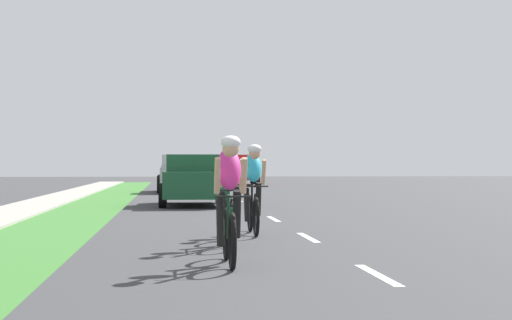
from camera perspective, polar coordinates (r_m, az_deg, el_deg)
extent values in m
plane|color=#38383A|center=(21.43, 0.23, -3.60)|extent=(120.00, 120.00, 0.00)
cube|color=#38722D|center=(21.43, -12.02, -3.58)|extent=(1.88, 70.00, 0.01)
cube|color=#9E998E|center=(21.68, -16.59, -3.54)|extent=(1.59, 70.00, 0.10)
cube|color=white|center=(9.31, 8.46, -7.90)|extent=(0.12, 1.80, 0.01)
cube|color=white|center=(13.85, 3.64, -5.40)|extent=(0.12, 1.80, 0.01)
cube|color=white|center=(18.46, 1.23, -4.12)|extent=(0.12, 1.80, 0.01)
cube|color=white|center=(23.09, -0.22, -3.35)|extent=(0.12, 1.80, 0.01)
cube|color=white|center=(27.73, -1.17, -2.84)|extent=(0.12, 1.80, 0.01)
cube|color=white|center=(32.38, -1.86, -2.47)|extent=(0.12, 1.80, 0.01)
cube|color=white|center=(37.03, -2.37, -2.20)|extent=(0.12, 1.80, 0.01)
cube|color=white|center=(41.69, -2.77, -1.99)|extent=(0.12, 1.80, 0.01)
cube|color=white|center=(46.35, -3.08, -1.82)|extent=(0.12, 1.80, 0.01)
cube|color=white|center=(51.01, -3.34, -1.68)|extent=(0.12, 1.80, 0.01)
torus|color=black|center=(10.59, -2.09, -5.16)|extent=(0.06, 0.68, 0.68)
torus|color=black|center=(9.55, -1.67, -5.68)|extent=(0.06, 0.68, 0.68)
cylinder|color=#194C2D|center=(9.96, -1.85, -4.43)|extent=(0.04, 0.59, 0.43)
cylinder|color=#194C2D|center=(10.23, -1.96, -3.75)|extent=(0.04, 0.04, 0.55)
cylinder|color=#194C2D|center=(9.99, -1.87, -2.52)|extent=(0.03, 0.55, 0.03)
cylinder|color=black|center=(9.54, -1.67, -2.56)|extent=(0.42, 0.02, 0.02)
ellipsoid|color=#CC2D8C|center=(10.05, -1.89, -0.62)|extent=(0.30, 0.54, 0.63)
sphere|color=tan|center=(9.77, -1.78, 0.78)|extent=(0.20, 0.20, 0.20)
ellipsoid|color=white|center=(9.77, -1.78, 1.25)|extent=(0.24, 0.28, 0.16)
cylinder|color=tan|center=(9.76, -2.72, -1.10)|extent=(0.07, 0.26, 0.45)
cylinder|color=tan|center=(9.78, -0.84, -1.10)|extent=(0.07, 0.26, 0.45)
cylinder|color=black|center=(10.15, -2.49, -4.35)|extent=(0.10, 0.30, 0.60)
cylinder|color=black|center=(10.11, -1.34, -3.80)|extent=(0.10, 0.25, 0.61)
torus|color=black|center=(12.95, -2.01, -4.27)|extent=(0.06, 0.68, 0.68)
torus|color=black|center=(11.91, -1.67, -4.61)|extent=(0.06, 0.68, 0.68)
cylinder|color=black|center=(12.32, -1.81, -3.63)|extent=(0.04, 0.59, 0.43)
cylinder|color=black|center=(12.59, -1.91, -3.10)|extent=(0.04, 0.04, 0.55)
cylinder|color=black|center=(12.35, -1.83, -2.09)|extent=(0.03, 0.55, 0.03)
cylinder|color=black|center=(11.90, -1.68, -2.11)|extent=(0.42, 0.02, 0.02)
ellipsoid|color=#26A5CC|center=(12.42, -1.85, -0.56)|extent=(0.30, 0.54, 0.63)
sphere|color=tan|center=(12.14, -1.76, 0.57)|extent=(0.20, 0.20, 0.20)
ellipsoid|color=red|center=(12.14, -1.76, 0.95)|extent=(0.24, 0.28, 0.16)
cylinder|color=tan|center=(12.13, -2.51, -0.94)|extent=(0.07, 0.26, 0.45)
cylinder|color=tan|center=(12.15, -1.01, -0.94)|extent=(0.07, 0.26, 0.45)
cylinder|color=black|center=(12.51, -2.34, -3.58)|extent=(0.10, 0.30, 0.60)
cylinder|color=black|center=(12.47, -1.40, -3.13)|extent=(0.10, 0.25, 0.61)
torus|color=black|center=(14.95, -0.41, -3.73)|extent=(0.06, 0.68, 0.68)
torus|color=black|center=(13.92, 0.00, -3.99)|extent=(0.06, 0.68, 0.68)
cylinder|color=black|center=(14.32, -0.17, -3.16)|extent=(0.04, 0.59, 0.43)
cylinder|color=black|center=(14.60, -0.28, -2.72)|extent=(0.04, 0.04, 0.55)
cylinder|color=black|center=(14.36, -0.19, -1.84)|extent=(0.03, 0.55, 0.03)
cylinder|color=black|center=(13.91, 0.00, -1.85)|extent=(0.42, 0.02, 0.02)
ellipsoid|color=#26A5CC|center=(14.42, -0.22, -0.52)|extent=(0.30, 0.54, 0.63)
sphere|color=tan|center=(14.15, -0.11, 0.45)|extent=(0.20, 0.20, 0.20)
ellipsoid|color=white|center=(14.15, -0.11, 0.77)|extent=(0.24, 0.28, 0.16)
cylinder|color=tan|center=(14.13, -0.75, -0.85)|extent=(0.07, 0.26, 0.45)
cylinder|color=tan|center=(14.16, 0.54, -0.85)|extent=(0.07, 0.26, 0.45)
cylinder|color=black|center=(14.51, -0.64, -3.13)|extent=(0.10, 0.30, 0.60)
cylinder|color=black|center=(14.48, 0.16, -2.74)|extent=(0.10, 0.25, 0.61)
cube|color=#194C2D|center=(24.63, -4.44, -1.68)|extent=(1.76, 4.30, 0.76)
cube|color=#194C2D|center=(24.78, -4.45, -0.24)|extent=(1.55, 2.24, 0.52)
cube|color=#1E2833|center=(23.81, -4.39, -0.28)|extent=(1.44, 0.08, 0.44)
cylinder|color=black|center=(23.31, -6.53, -2.55)|extent=(0.22, 0.64, 0.64)
cylinder|color=black|center=(23.35, -2.20, -2.54)|extent=(0.22, 0.64, 0.64)
cylinder|color=black|center=(25.97, -6.46, -2.31)|extent=(0.22, 0.64, 0.64)
cylinder|color=black|center=(26.01, -2.58, -2.31)|extent=(0.22, 0.64, 0.64)
cube|color=#A5A8AD|center=(36.32, -5.11, -1.11)|extent=(1.96, 5.10, 0.76)
cube|color=#A5A8AD|center=(35.55, -5.09, -0.16)|extent=(1.80, 1.78, 0.64)
cube|color=#1E2833|center=(34.84, -5.08, -0.19)|extent=(1.67, 0.08, 0.52)
cube|color=#A5A8AD|center=(37.34, -6.52, -0.62)|extent=(0.08, 2.81, 0.40)
cube|color=#A5A8AD|center=(37.36, -3.75, -0.62)|extent=(0.08, 2.81, 0.40)
cube|color=#A5A8AD|center=(38.83, -5.16, -0.61)|extent=(1.80, 0.08, 0.40)
cylinder|color=black|center=(34.80, -6.69, -1.70)|extent=(0.26, 0.76, 0.76)
cylinder|color=black|center=(34.83, -3.46, -1.70)|extent=(0.26, 0.76, 0.76)
cylinder|color=black|center=(37.86, -6.63, -1.59)|extent=(0.26, 0.76, 0.76)
cylinder|color=black|center=(37.88, -3.66, -1.59)|extent=(0.26, 0.76, 0.76)
cube|color=red|center=(48.98, -1.18, -0.79)|extent=(1.90, 4.70, 1.00)
cube|color=red|center=(49.18, -1.19, 0.05)|extent=(1.71, 2.91, 0.52)
cube|color=#1E2833|center=(47.93, -1.07, -0.08)|extent=(1.56, 0.08, 0.44)
cylinder|color=black|center=(47.51, -2.18, -1.35)|extent=(0.25, 0.72, 0.72)
cylinder|color=black|center=(47.68, 0.10, -1.35)|extent=(0.25, 0.72, 0.72)
cylinder|color=black|center=(50.33, -2.39, -1.29)|extent=(0.25, 0.72, 0.72)
cylinder|color=black|center=(50.48, -0.23, -1.29)|extent=(0.25, 0.72, 0.72)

